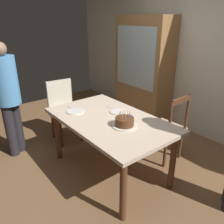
{
  "coord_description": "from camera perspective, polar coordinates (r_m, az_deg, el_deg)",
  "views": [
    {
      "loc": [
        1.95,
        -1.51,
        1.88
      ],
      "look_at": [
        0.05,
        0.0,
        0.85
      ],
      "focal_mm": 36.61,
      "sensor_mm": 36.0,
      "label": 1
    }
  ],
  "objects": [
    {
      "name": "china_cabinet",
      "position": [
        4.34,
        7.79,
        10.38
      ],
      "size": [
        1.1,
        0.45,
        1.9
      ],
      "color": "#9E7042",
      "rests_on": "ground"
    },
    {
      "name": "birthday_cake",
      "position": [
        2.51,
        3.15,
        -2.54
      ],
      "size": [
        0.28,
        0.28,
        0.17
      ],
      "color": "silver",
      "rests_on": "dining_table"
    },
    {
      "name": "chair_upholstered",
      "position": [
        3.72,
        -12.09,
        1.14
      ],
      "size": [
        0.48,
        0.47,
        0.95
      ],
      "color": "beige",
      "rests_on": "ground"
    },
    {
      "name": "plate_far_side",
      "position": [
        2.89,
        1.71,
        0.08
      ],
      "size": [
        0.22,
        0.22,
        0.01
      ],
      "primitive_type": "cylinder",
      "color": "white",
      "rests_on": "dining_table"
    },
    {
      "name": "chair_spindle_back",
      "position": [
        3.2,
        13.4,
        -4.11
      ],
      "size": [
        0.45,
        0.45,
        0.95
      ],
      "color": "tan",
      "rests_on": "ground"
    },
    {
      "name": "fork_far_side",
      "position": [
        3.01,
        -0.19,
        0.97
      ],
      "size": [
        0.18,
        0.04,
        0.01
      ],
      "primitive_type": "cube",
      "rotation": [
        0.0,
        0.0,
        0.12
      ],
      "color": "silver",
      "rests_on": "dining_table"
    },
    {
      "name": "back_wall",
      "position": [
        3.93,
        21.71,
        12.87
      ],
      "size": [
        6.4,
        0.1,
        2.6
      ],
      "primitive_type": "cube",
      "color": "silver",
      "rests_on": "ground"
    },
    {
      "name": "person_celebrant",
      "position": [
        3.38,
        -24.58,
        4.01
      ],
      "size": [
        0.32,
        0.32,
        1.59
      ],
      "color": "#262328",
      "rests_on": "ground"
    },
    {
      "name": "fork_near_celebrant",
      "position": [
        3.08,
        -10.39,
        1.09
      ],
      "size": [
        0.18,
        0.03,
        0.01
      ],
      "primitive_type": "cube",
      "rotation": [
        0.0,
        0.0,
        -0.09
      ],
      "color": "silver",
      "rests_on": "dining_table"
    },
    {
      "name": "plate_near_celebrant",
      "position": [
        2.94,
        -9.16,
        0.18
      ],
      "size": [
        0.22,
        0.22,
        0.01
      ],
      "primitive_type": "cylinder",
      "color": "white",
      "rests_on": "dining_table"
    },
    {
      "name": "ground",
      "position": [
        3.1,
        -0.59,
        -14.39
      ],
      "size": [
        6.4,
        6.4,
        0.0
      ],
      "primitive_type": "plane",
      "color": "brown"
    },
    {
      "name": "dining_table",
      "position": [
        2.75,
        -0.65,
        -3.36
      ],
      "size": [
        1.58,
        0.94,
        0.75
      ],
      "color": "beige",
      "rests_on": "ground"
    }
  ]
}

